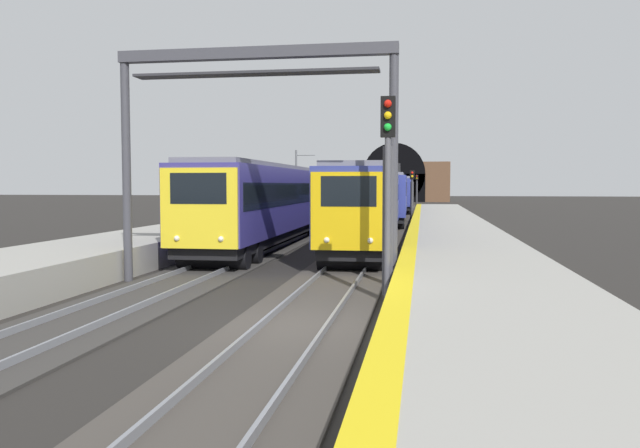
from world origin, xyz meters
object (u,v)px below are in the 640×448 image
(railway_signal_far, at_px, (417,188))
(train_main_approaching, at_px, (390,195))
(railway_signal_mid, at_px, (412,191))
(catenary_mast_near, at_px, (297,180))
(train_adjacent_platform, at_px, (331,194))
(overhead_signal_gantry, at_px, (255,106))
(railway_signal_near, at_px, (388,180))

(railway_signal_far, bearing_deg, train_main_approaching, -2.78)
(railway_signal_mid, distance_m, catenary_mast_near, 23.04)
(train_adjacent_platform, distance_m, catenary_mast_near, 20.22)
(train_adjacent_platform, height_order, railway_signal_far, train_adjacent_platform)
(overhead_signal_gantry, bearing_deg, railway_signal_near, -121.70)
(overhead_signal_gantry, bearing_deg, train_adjacent_platform, 4.27)
(railway_signal_far, height_order, catenary_mast_near, catenary_mast_near)
(train_adjacent_platform, height_order, catenary_mast_near, catenary_mast_near)
(railway_signal_far, distance_m, overhead_signal_gantry, 71.00)
(train_adjacent_platform, relative_size, railway_signal_mid, 14.71)
(train_main_approaching, distance_m, train_adjacent_platform, 4.97)
(train_main_approaching, distance_m, railway_signal_near, 36.35)
(railway_signal_mid, xyz_separation_m, railway_signal_far, (37.37, -0.00, 0.11))
(train_main_approaching, bearing_deg, catenary_mast_near, -148.87)
(railway_signal_far, relative_size, catenary_mast_near, 0.64)
(railway_signal_near, xyz_separation_m, railway_signal_mid, (36.08, 0.00, -0.71))
(train_adjacent_platform, distance_m, railway_signal_near, 36.36)
(catenary_mast_near, bearing_deg, train_main_approaching, -147.63)
(train_adjacent_platform, bearing_deg, railway_signal_near, 10.29)
(train_main_approaching, distance_m, railway_signal_far, 37.21)
(railway_signal_far, bearing_deg, train_adjacent_platform, -10.13)
(train_adjacent_platform, bearing_deg, railway_signal_mid, 92.69)
(railway_signal_near, relative_size, railway_signal_mid, 1.26)
(railway_signal_mid, height_order, overhead_signal_gantry, overhead_signal_gantry)
(railway_signal_near, height_order, overhead_signal_gantry, overhead_signal_gantry)
(train_main_approaching, relative_size, railway_signal_mid, 14.71)
(train_adjacent_platform, relative_size, railway_signal_far, 14.07)
(railway_signal_mid, relative_size, overhead_signal_gantry, 0.49)
(railway_signal_near, bearing_deg, train_main_approaching, -177.15)
(train_main_approaching, height_order, railway_signal_mid, train_main_approaching)
(train_adjacent_platform, distance_m, railway_signal_mid, 6.76)
(train_adjacent_platform, height_order, overhead_signal_gantry, overhead_signal_gantry)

